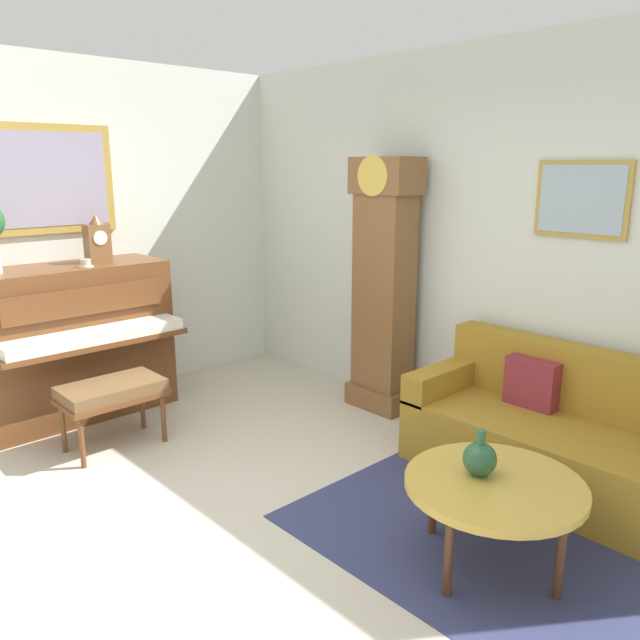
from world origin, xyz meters
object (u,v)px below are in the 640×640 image
at_px(piano, 75,341).
at_px(green_jug, 480,458).
at_px(piano_bench, 112,393).
at_px(mantel_clock, 97,241).
at_px(teacup, 86,264).
at_px(coffee_table, 494,487).
at_px(couch, 565,439).
at_px(grandfather_clock, 383,293).

distance_m(piano, green_jug, 3.32).
bearing_deg(piano_bench, piano, 175.02).
height_order(mantel_clock, teacup, mantel_clock).
bearing_deg(teacup, coffee_table, 11.29).
xyz_separation_m(piano, teacup, (0.15, 0.08, 0.62)).
relative_size(teacup, green_jug, 0.48).
bearing_deg(green_jug, piano_bench, -162.39).
xyz_separation_m(couch, mantel_clock, (-3.20, -1.49, 1.07)).
height_order(piano, teacup, teacup).
height_order(coffee_table, teacup, teacup).
relative_size(mantel_clock, teacup, 3.28).
bearing_deg(teacup, green_jug, 11.60).
bearing_deg(teacup, couch, 28.56).
bearing_deg(green_jug, grandfather_clock, 145.04).
distance_m(piano, mantel_clock, 0.81).
bearing_deg(couch, piano_bench, -143.34).
bearing_deg(couch, grandfather_clock, 174.50).
xyz_separation_m(piano_bench, grandfather_clock, (0.77, 1.97, 0.56)).
bearing_deg(piano_bench, coffee_table, 17.04).
distance_m(grandfather_clock, green_jug, 2.11).
bearing_deg(mantel_clock, piano_bench, -22.63).
distance_m(mantel_clock, teacup, 0.27).
bearing_deg(coffee_table, green_jug, -179.40).
xyz_separation_m(mantel_clock, teacup, (0.15, -0.17, -0.15)).
distance_m(grandfather_clock, couch, 1.79).
xyz_separation_m(teacup, green_jug, (3.09, 0.63, -0.69)).
bearing_deg(grandfather_clock, coffee_table, -33.54).
bearing_deg(piano_bench, green_jug, 17.61).
relative_size(couch, teacup, 16.38).
bearing_deg(grandfather_clock, piano, -128.98).
relative_size(piano, grandfather_clock, 0.71).
xyz_separation_m(coffee_table, teacup, (-3.18, -0.63, 0.81)).
distance_m(piano_bench, couch, 3.03).
bearing_deg(green_jug, coffee_table, 0.60).
bearing_deg(piano_bench, grandfather_clock, 68.57).
xyz_separation_m(piano, mantel_clock, (0.00, 0.25, 0.77)).
bearing_deg(piano_bench, teacup, 166.30).
relative_size(piano, mantel_clock, 3.79).
distance_m(couch, coffee_table, 1.04).
bearing_deg(piano_bench, couch, 36.66).
relative_size(mantel_clock, green_jug, 1.58).
bearing_deg(coffee_table, teacup, -168.71).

